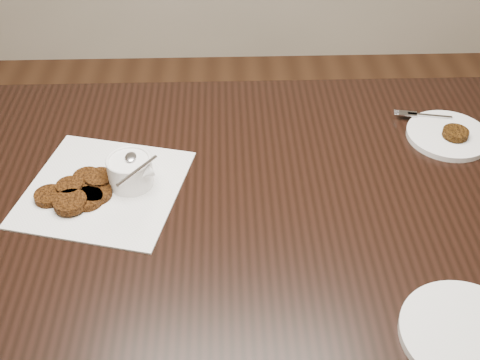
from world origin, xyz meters
name	(u,v)px	position (x,y,z in m)	size (l,w,h in m)	color
table	(237,308)	(0.01, 0.07, 0.38)	(1.36, 0.87, 0.75)	black
napkin	(104,188)	(-0.26, 0.09, 0.75)	(0.30, 0.30, 0.00)	white
sauce_ramekin	(128,159)	(-0.20, 0.10, 0.82)	(0.12, 0.12, 0.13)	white
patty_cluster	(83,190)	(-0.30, 0.07, 0.76)	(0.21, 0.21, 0.02)	#5A2C0B
plate_with_patty	(449,133)	(0.50, 0.24, 0.76)	(0.19, 0.19, 0.03)	white
plate_empty	(467,336)	(0.37, -0.29, 0.76)	(0.21, 0.21, 0.01)	white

